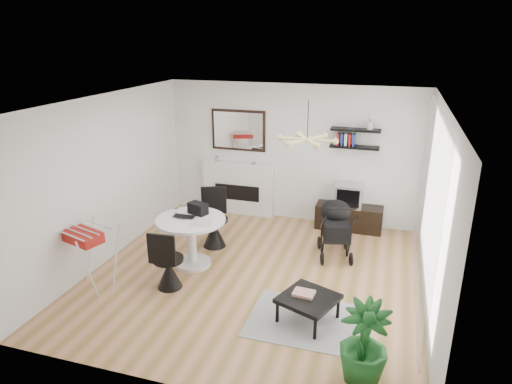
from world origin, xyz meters
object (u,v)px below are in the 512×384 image
(dining_table, at_px, (191,235))
(coffee_table, at_px, (308,299))
(drying_rack, at_px, (89,258))
(stroller, at_px, (335,230))
(potted_plant, at_px, (364,343))
(crt_tv, at_px, (349,195))
(tv_console, at_px, (349,217))
(fireplace, at_px, (238,182))

(dining_table, height_order, coffee_table, dining_table)
(drying_rack, relative_size, stroller, 0.92)
(dining_table, xyz_separation_m, stroller, (2.16, 1.04, -0.09))
(potted_plant, bearing_deg, crt_tv, 98.42)
(dining_table, bearing_deg, crt_tv, 44.49)
(tv_console, distance_m, potted_plant, 4.12)
(stroller, xyz_separation_m, potted_plant, (0.69, -2.90, 0.02))
(fireplace, bearing_deg, crt_tv, -3.92)
(fireplace, xyz_separation_m, crt_tv, (2.28, -0.16, 0.00))
(potted_plant, bearing_deg, drying_rack, 169.27)
(crt_tv, height_order, coffee_table, crt_tv)
(stroller, xyz_separation_m, coffee_table, (-0.07, -2.00, -0.13))
(fireplace, height_order, potted_plant, fireplace)
(fireplace, bearing_deg, coffee_table, -57.54)
(fireplace, bearing_deg, drying_rack, -107.25)
(coffee_table, bearing_deg, drying_rack, -177.34)
(fireplace, relative_size, potted_plant, 2.29)
(fireplace, distance_m, crt_tv, 2.28)
(stroller, bearing_deg, drying_rack, -160.88)
(dining_table, bearing_deg, tv_console, 44.23)
(dining_table, bearing_deg, potted_plant, -33.12)
(drying_rack, xyz_separation_m, potted_plant, (3.96, -0.75, -0.04))
(drying_rack, height_order, stroller, stroller)
(coffee_table, distance_m, potted_plant, 1.19)
(fireplace, relative_size, tv_console, 1.72)
(dining_table, relative_size, stroller, 1.06)
(crt_tv, relative_size, dining_table, 0.45)
(crt_tv, bearing_deg, tv_console, 7.75)
(tv_console, height_order, stroller, stroller)
(dining_table, xyz_separation_m, drying_rack, (-1.11, -1.11, -0.02))
(drying_rack, bearing_deg, crt_tv, 62.61)
(crt_tv, distance_m, stroller, 1.20)
(crt_tv, distance_m, coffee_table, 3.20)
(fireplace, distance_m, stroller, 2.57)
(tv_console, bearing_deg, drying_rack, -135.48)
(fireplace, xyz_separation_m, potted_plant, (2.88, -4.23, -0.21))
(coffee_table, bearing_deg, potted_plant, -49.69)
(fireplace, xyz_separation_m, stroller, (2.19, -1.33, -0.24))
(dining_table, bearing_deg, stroller, 25.73)
(tv_console, distance_m, coffee_table, 3.18)
(crt_tv, bearing_deg, drying_rack, -135.30)
(fireplace, distance_m, drying_rack, 3.65)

